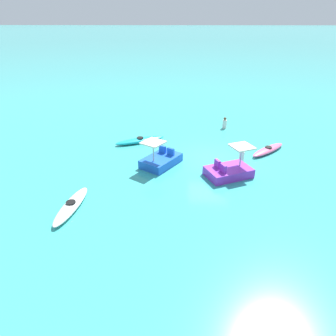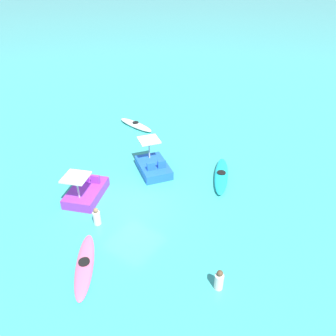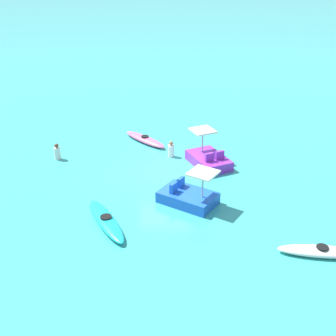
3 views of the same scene
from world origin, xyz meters
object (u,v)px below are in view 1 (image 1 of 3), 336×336
Objects in this scene: kayak_cyan at (140,140)px; person_by_kayaks at (242,155)px; pedal_boat_blue at (161,160)px; pedal_boat_purple at (229,170)px; kayak_white at (71,206)px; kayak_pink at (268,150)px; person_near_shore at (225,123)px.

person_by_kayaks is at bearing 156.58° from kayak_cyan.
pedal_boat_purple is (-3.78, 1.26, 0.00)m from pedal_boat_blue.
kayak_cyan is at bearing -64.57° from pedal_boat_blue.
pedal_boat_blue is 3.99m from pedal_boat_purple.
kayak_cyan is 7.04m from person_by_kayaks.
kayak_white is 1.16× the size of kayak_pink.
pedal_boat_blue is 4.87m from person_by_kayaks.
pedal_boat_blue is (-1.62, 3.41, 0.17)m from kayak_cyan.
person_by_kayaks is at bearing -172.76° from pedal_boat_blue.
pedal_boat_blue is 1.01× the size of pedal_boat_purple.
kayak_white is 3.68× the size of person_by_kayaks.
pedal_boat_purple is at bearing -156.31° from kayak_white.
kayak_white is 14.02m from person_near_shore.
kayak_white is at bearing 74.49° from kayak_cyan.
pedal_boat_purple is (-7.63, -3.35, 0.17)m from kayak_white.
pedal_boat_blue reaches higher than person_by_kayaks.
pedal_boat_purple reaches higher than person_by_kayaks.
kayak_pink is 7.13m from pedal_boat_blue.
person_near_shore is at bearing -125.29° from pedal_boat_blue.
pedal_boat_blue is at bearing 115.43° from kayak_cyan.
pedal_boat_purple is 3.18× the size of person_near_shore.
kayak_cyan is at bearing -23.42° from person_by_kayaks.
person_near_shore is (-8.48, -11.16, 0.22)m from kayak_white.
kayak_white is 10.13m from person_by_kayaks.
pedal_boat_blue reaches higher than kayak_cyan.
person_near_shore is 1.00× the size of person_by_kayaks.
kayak_cyan is 7.01m from person_near_shore.
pedal_boat_purple is 2.15m from person_by_kayaks.
pedal_boat_blue is at bearing 7.24° from person_by_kayaks.
kayak_pink is 0.99× the size of pedal_boat_blue.
kayak_cyan is at bearing -105.51° from kayak_white.
kayak_pink is 2.46m from person_by_kayaks.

